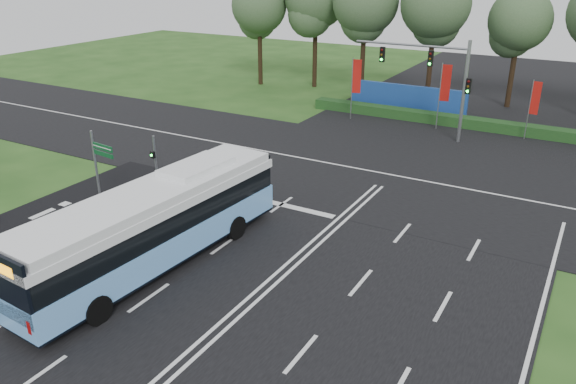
% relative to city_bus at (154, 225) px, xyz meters
% --- Properties ---
extents(ground, '(120.00, 120.00, 0.00)m').
position_rel_city_bus_xyz_m(ground, '(4.74, 2.87, -1.88)').
color(ground, '#234A18').
rests_on(ground, ground).
extents(road_main, '(20.00, 120.00, 0.04)m').
position_rel_city_bus_xyz_m(road_main, '(4.74, 2.87, -1.86)').
color(road_main, black).
rests_on(road_main, ground).
extents(road_cross, '(120.00, 14.00, 0.05)m').
position_rel_city_bus_xyz_m(road_cross, '(4.74, 14.87, -1.86)').
color(road_cross, black).
rests_on(road_cross, ground).
extents(bike_path, '(5.00, 18.00, 0.06)m').
position_rel_city_bus_xyz_m(bike_path, '(-7.76, -0.13, -1.85)').
color(bike_path, black).
rests_on(bike_path, ground).
extents(kerb_strip, '(0.25, 18.00, 0.12)m').
position_rel_city_bus_xyz_m(kerb_strip, '(-5.36, -0.13, -1.82)').
color(kerb_strip, gray).
rests_on(kerb_strip, ground).
extents(city_bus, '(3.58, 13.16, 3.73)m').
position_rel_city_bus_xyz_m(city_bus, '(0.00, 0.00, 0.00)').
color(city_bus, '#67A8F0').
rests_on(city_bus, ground).
extents(pedestrian_signal, '(0.29, 0.41, 3.21)m').
position_rel_city_bus_xyz_m(pedestrian_signal, '(-5.46, 6.09, -0.13)').
color(pedestrian_signal, gray).
rests_on(pedestrian_signal, ground).
extents(street_sign, '(1.58, 0.28, 4.06)m').
position_rel_city_bus_xyz_m(street_sign, '(-6.43, 3.15, 0.68)').
color(street_sign, gray).
rests_on(street_sign, ground).
extents(banner_flag_left, '(0.69, 0.27, 4.86)m').
position_rel_city_bus_xyz_m(banner_flag_left, '(-2.02, 25.21, 1.27)').
color(banner_flag_left, gray).
rests_on(banner_flag_left, ground).
extents(banner_flag_mid, '(0.73, 0.19, 4.98)m').
position_rel_city_bus_xyz_m(banner_flag_mid, '(4.75, 25.76, 1.35)').
color(banner_flag_mid, gray).
rests_on(banner_flag_mid, ground).
extents(banner_flag_right, '(0.63, 0.14, 4.27)m').
position_rel_city_bus_xyz_m(banner_flag_right, '(10.90, 26.31, 0.92)').
color(banner_flag_right, gray).
rests_on(banner_flag_right, ground).
extents(traffic_light_gantry, '(8.41, 0.28, 7.00)m').
position_rel_city_bus_xyz_m(traffic_light_gantry, '(4.95, 23.37, 2.78)').
color(traffic_light_gantry, gray).
rests_on(traffic_light_gantry, ground).
extents(hedge, '(22.00, 1.20, 0.80)m').
position_rel_city_bus_xyz_m(hedge, '(4.74, 27.37, -1.48)').
color(hedge, '#153C17').
rests_on(hedge, ground).
extents(blue_hoarding, '(10.00, 0.30, 2.20)m').
position_rel_city_bus_xyz_m(blue_hoarding, '(0.74, 29.87, -0.78)').
color(blue_hoarding, navy).
rests_on(blue_hoarding, ground).
extents(eucalyptus_row, '(46.05, 9.06, 12.59)m').
position_rel_city_bus_xyz_m(eucalyptus_row, '(5.13, 33.94, 6.38)').
color(eucalyptus_row, black).
rests_on(eucalyptus_row, ground).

